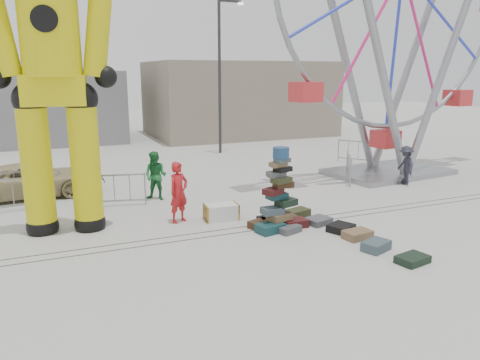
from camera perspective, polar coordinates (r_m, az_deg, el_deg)
name	(u,v)px	position (r m, az deg, el deg)	size (l,w,h in m)	color
ground	(285,234)	(12.99, 5.48, -6.58)	(90.00, 90.00, 0.00)	#9E9E99
track_line_near	(275,227)	(13.49, 4.26, -5.78)	(40.00, 0.04, 0.01)	#47443F
track_line_far	(269,223)	(13.83, 3.50, -5.29)	(40.00, 0.04, 0.01)	#47443F
building_right	(238,98)	(33.38, -0.23, 9.91)	(12.00, 8.00, 5.00)	gray
building_left	(38,106)	(32.80, -23.38, 8.27)	(10.00, 8.00, 4.40)	gray
lamp_post_right	(221,69)	(25.37, -2.31, 13.37)	(1.41, 0.25, 8.00)	#2D2D30
lamp_post_left	(79,69)	(25.81, -19.05, 12.68)	(1.41, 0.25, 8.00)	#2D2D30
suitcase_tower	(279,206)	(13.29, 4.73, -3.15)	(1.67, 1.48, 2.33)	#163F43
crash_test_dummy	(53,67)	(13.39, -21.86, 12.65)	(3.39, 1.48, 8.48)	black
steamer_trunk	(221,212)	(14.12, -2.31, -3.91)	(1.00, 0.58, 0.47)	silver
row_case_0	(297,213)	(14.56, 7.00, -3.98)	(0.77, 0.46, 0.22)	#32361B
row_case_1	(318,221)	(13.94, 9.52, -4.93)	(0.70, 0.57, 0.19)	#4F5155
row_case_2	(341,228)	(13.40, 12.20, -5.74)	(0.67, 0.60, 0.21)	black
row_case_3	(357,234)	(12.97, 14.13, -6.46)	(0.74, 0.51, 0.22)	brown
row_case_4	(376,246)	(12.25, 16.25, -7.70)	(0.71, 0.48, 0.24)	#3F515A
row_case_5	(412,259)	(11.77, 20.28, -9.05)	(0.75, 0.52, 0.18)	black
barricade_dummy_b	(13,195)	(16.50, -25.93, -1.60)	(2.00, 0.10, 1.10)	gray
barricade_dummy_c	(114,190)	(15.95, -15.08, -1.19)	(2.00, 0.10, 1.10)	gray
barricade_wheel_front	(349,168)	(19.41, 13.12, 1.43)	(2.00, 0.10, 1.10)	gray
barricade_wheel_back	(358,152)	(23.47, 14.22, 3.36)	(2.00, 0.10, 1.10)	gray
pedestrian_red	(179,192)	(13.83, -7.49, -1.48)	(0.66, 0.43, 1.81)	#AF191C
pedestrian_green	(156,176)	(16.40, -10.24, 0.51)	(0.82, 0.64, 1.69)	#1B6D30
pedestrian_black	(89,183)	(15.90, -17.93, -0.30)	(1.00, 0.42, 1.70)	black
pedestrian_grey	(406,165)	(19.49, 19.54, 1.71)	(0.99, 0.57, 1.53)	#242430
parked_suv	(33,180)	(18.19, -23.96, 0.00)	(1.98, 4.29, 1.19)	tan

